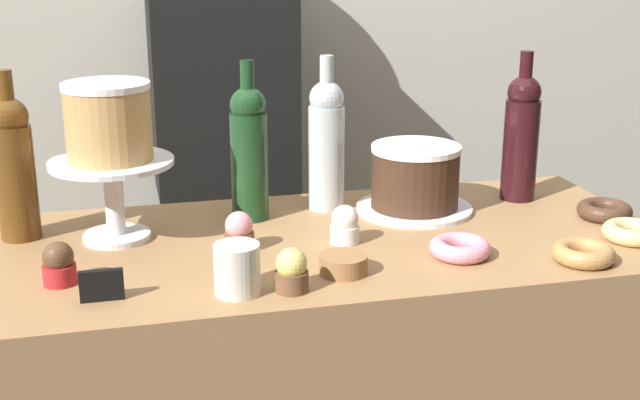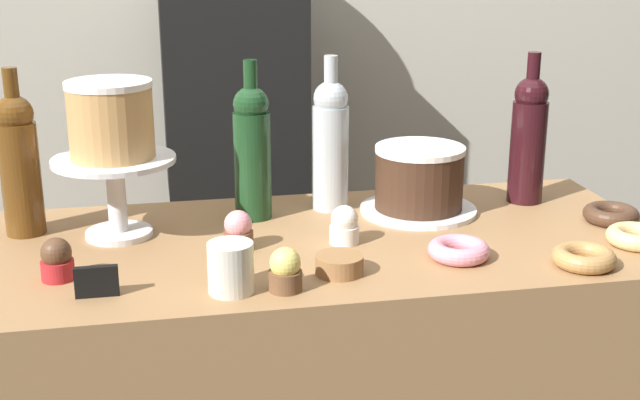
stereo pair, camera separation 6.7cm
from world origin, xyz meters
name	(u,v)px [view 2 (the right image)]	position (x,y,z in m)	size (l,w,h in m)	color
back_wall	(258,9)	(0.00, 0.87, 1.30)	(6.00, 0.05, 2.60)	#BCB7A8
cake_stand_pedestal	(115,183)	(-0.38, 0.10, 1.05)	(0.23, 0.23, 0.16)	silver
white_layer_cake	(111,120)	(-0.38, 0.10, 1.17)	(0.16, 0.16, 0.15)	tan
silver_serving_platter	(418,210)	(0.24, 0.13, 0.94)	(0.25, 0.25, 0.01)	white
chocolate_round_cake	(419,177)	(0.24, 0.13, 1.01)	(0.19, 0.19, 0.13)	#3D2619
wine_bottle_amber	(19,162)	(-0.56, 0.15, 1.08)	(0.08, 0.08, 0.33)	#5B3814
wine_bottle_green	(252,149)	(-0.11, 0.16, 1.08)	(0.08, 0.08, 0.33)	#193D1E
wine_bottle_dark_red	(528,137)	(0.49, 0.16, 1.08)	(0.08, 0.08, 0.33)	black
wine_bottle_clear	(330,142)	(0.06, 0.19, 1.08)	(0.08, 0.08, 0.33)	#B2BCC1
cupcake_strawberry	(238,231)	(-0.16, -0.02, 0.97)	(0.06, 0.06, 0.07)	brown
cupcake_vanilla	(344,226)	(0.04, -0.03, 0.97)	(0.06, 0.06, 0.07)	white
cupcake_lemon	(285,270)	(-0.10, -0.23, 0.97)	(0.06, 0.06, 0.07)	brown
cupcake_chocolate	(57,260)	(-0.48, -0.10, 0.97)	(0.06, 0.06, 0.07)	red
donut_pink	(459,250)	(0.23, -0.14, 0.95)	(0.11, 0.11, 0.03)	pink
donut_chocolate	(611,214)	(0.60, -0.01, 0.95)	(0.11, 0.11, 0.03)	#472D1E
donut_maple	(584,257)	(0.43, -0.22, 0.95)	(0.11, 0.11, 0.03)	#B27F47
donut_glazed	(636,237)	(0.58, -0.14, 0.95)	(0.11, 0.11, 0.03)	#E0C17F
cookie_stack	(338,264)	(0.00, -0.17, 0.95)	(0.08, 0.08, 0.03)	olive
price_sign_chalkboard	(97,282)	(-0.41, -0.19, 0.96)	(0.07, 0.01, 0.05)	black
coffee_cup_ceramic	(231,268)	(-0.19, -0.21, 0.98)	(0.08, 0.08, 0.08)	silver
barista_figure	(238,192)	(-0.09, 0.66, 0.84)	(0.36, 0.22, 1.60)	black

